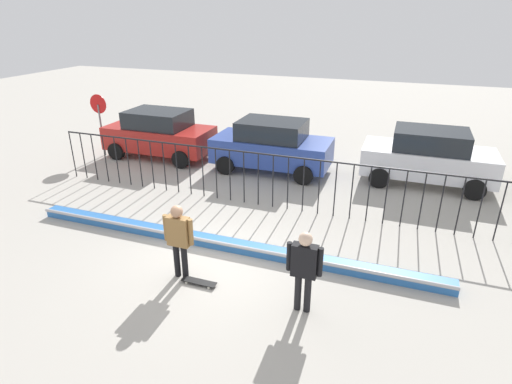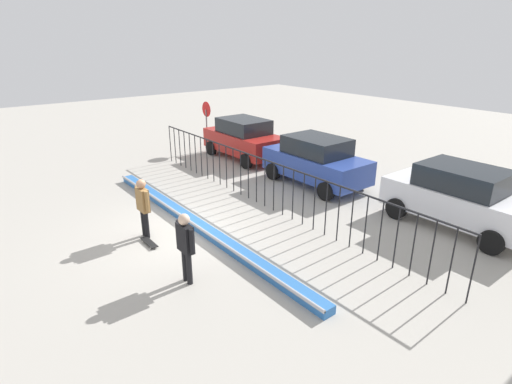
{
  "view_description": "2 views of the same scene",
  "coord_description": "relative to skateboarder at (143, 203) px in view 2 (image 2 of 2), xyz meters",
  "views": [
    {
      "loc": [
        3.95,
        -7.67,
        5.55
      ],
      "look_at": [
        0.21,
        2.66,
        0.77
      ],
      "focal_mm": 29.42,
      "sensor_mm": 36.0,
      "label": 1
    },
    {
      "loc": [
        10.05,
        -4.78,
        5.43
      ],
      "look_at": [
        0.22,
        2.88,
        0.72
      ],
      "focal_mm": 28.48,
      "sensor_mm": 36.0,
      "label": 2
    }
  ],
  "objects": [
    {
      "name": "ground_plane",
      "position": [
        0.34,
        0.76,
        -1.06
      ],
      "size": [
        60.0,
        60.0,
        0.0
      ],
      "primitive_type": "plane",
      "color": "#ADA89E"
    },
    {
      "name": "bowl_coping_ledge",
      "position": [
        0.34,
        1.46,
        -0.94
      ],
      "size": [
        11.0,
        0.41,
        0.27
      ],
      "color": "#2D6BB7",
      "rests_on": "ground"
    },
    {
      "name": "perimeter_fence",
      "position": [
        0.34,
        4.19,
        -0.02
      ],
      "size": [
        14.04,
        0.04,
        1.68
      ],
      "color": "black",
      "rests_on": "ground"
    },
    {
      "name": "skateboarder",
      "position": [
        0.0,
        0.0,
        0.0
      ],
      "size": [
        0.71,
        0.27,
        1.77
      ],
      "rotation": [
        0.0,
        0.0,
        -0.26
      ],
      "color": "black",
      "rests_on": "ground"
    },
    {
      "name": "skateboard",
      "position": [
        0.5,
        -0.14,
        -1.0
      ],
      "size": [
        0.8,
        0.2,
        0.07
      ],
      "rotation": [
        0.0,
        0.0,
        -0.02
      ],
      "color": "black",
      "rests_on": "ground"
    },
    {
      "name": "camera_operator",
      "position": [
        2.84,
        -0.2,
        -0.0
      ],
      "size": [
        0.71,
        0.27,
        1.76
      ],
      "rotation": [
        0.0,
        0.0,
        2.07
      ],
      "color": "black",
      "rests_on": "ground"
    },
    {
      "name": "parked_car_red",
      "position": [
        -5.0,
        7.23,
        -0.09
      ],
      "size": [
        4.3,
        2.12,
        1.9
      ],
      "rotation": [
        0.0,
        0.0,
        -0.06
      ],
      "color": "#B2231E",
      "rests_on": "ground"
    },
    {
      "name": "parked_car_blue",
      "position": [
        -0.21,
        7.21,
        -0.09
      ],
      "size": [
        4.3,
        2.12,
        1.9
      ],
      "rotation": [
        0.0,
        0.0,
        -0.06
      ],
      "color": "#2D479E",
      "rests_on": "ground"
    },
    {
      "name": "parked_car_white",
      "position": [
        5.18,
        7.83,
        -0.09
      ],
      "size": [
        4.3,
        2.12,
        1.9
      ],
      "rotation": [
        0.0,
        0.0,
        -0.01
      ],
      "color": "silver",
      "rests_on": "ground"
    },
    {
      "name": "stop_sign",
      "position": [
        -7.28,
        6.59,
        0.56
      ],
      "size": [
        0.76,
        0.07,
        2.5
      ],
      "color": "slate",
      "rests_on": "ground"
    }
  ]
}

